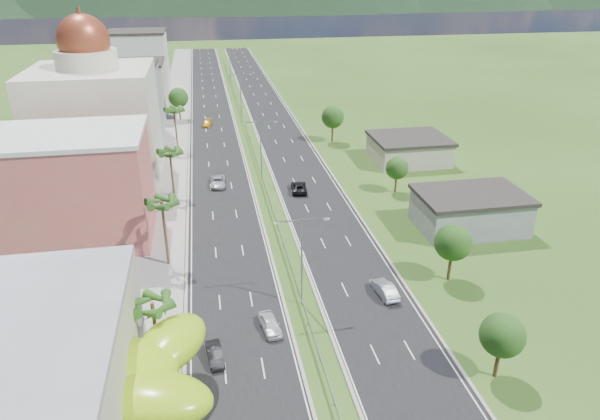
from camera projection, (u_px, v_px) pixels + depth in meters
ground at (320, 361)px, 52.94m from camera, size 500.00×500.00×0.00m
road_left at (213, 123)px, 132.12m from camera, size 11.00×260.00×0.04m
road_right at (273, 120)px, 134.56m from camera, size 11.00×260.00×0.04m
sidewalk_left at (174, 125)px, 130.55m from camera, size 7.00×260.00×0.12m
median_guardrail at (250, 141)px, 117.00m from camera, size 0.10×216.06×0.76m
streetlight_median_b at (302, 253)px, 59.05m from camera, size 6.04×0.25×11.00m
streetlight_median_c at (261, 144)px, 94.79m from camera, size 6.04×0.25×11.00m
streetlight_median_d at (240, 91)px, 134.99m from camera, size 6.04×0.25×11.00m
streetlight_median_e at (230, 62)px, 175.19m from camera, size 6.04×0.25×11.00m
lime_canopy at (94, 375)px, 44.02m from camera, size 18.00×15.00×7.40m
pink_shophouse at (74, 189)px, 73.83m from camera, size 20.00×15.00×15.00m
domed_building at (96, 119)px, 92.76m from camera, size 20.00×20.00×28.70m
midrise_grey at (122, 104)px, 116.67m from camera, size 16.00×15.00×16.00m
midrise_beige at (133, 90)px, 136.95m from camera, size 16.00×15.00×13.00m
midrise_white at (140, 65)px, 156.45m from camera, size 16.00×15.00×18.00m
shed_near at (469, 212)px, 78.80m from camera, size 15.00×10.00×5.00m
shed_far at (409, 150)px, 106.05m from camera, size 14.00×12.00×4.40m
palm_tree_b at (152, 307)px, 49.25m from camera, size 3.60×3.60×8.10m
palm_tree_c at (162, 205)px, 66.51m from camera, size 3.60×3.60×9.60m
palm_tree_d at (170, 154)px, 87.46m from camera, size 3.60×3.60×8.60m
palm_tree_e at (174, 112)px, 109.48m from camera, size 3.60×3.60×9.40m
leafy_tree_lfar at (178, 98)px, 132.95m from camera, size 4.90×4.90×8.05m
leafy_tree_ra at (502, 335)px, 49.09m from camera, size 4.20×4.20×6.90m
leafy_tree_rb at (453, 243)px, 64.59m from camera, size 4.55×4.55×7.47m
leafy_tree_rc at (397, 168)px, 90.43m from camera, size 3.85×3.85×6.33m
leafy_tree_rd at (333, 117)px, 116.08m from camera, size 4.90×4.90×8.05m
mountain_ridge at (277, 9)px, 464.75m from camera, size 860.00×140.00×90.00m
car_white_near_left at (270, 324)px, 57.12m from camera, size 2.41×4.64×1.51m
car_dark_left at (215, 354)px, 52.83m from camera, size 1.87×4.22×1.34m
car_silver_mid_left at (218, 182)px, 94.52m from camera, size 2.81×5.63×1.53m
car_yellow_far_left at (207, 123)px, 129.62m from camera, size 2.64×4.92×1.36m
car_silver_right at (385, 289)px, 63.17m from camera, size 2.21×5.07×1.62m
car_dark_far_right at (299, 187)px, 92.17m from camera, size 3.14×5.78×1.54m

